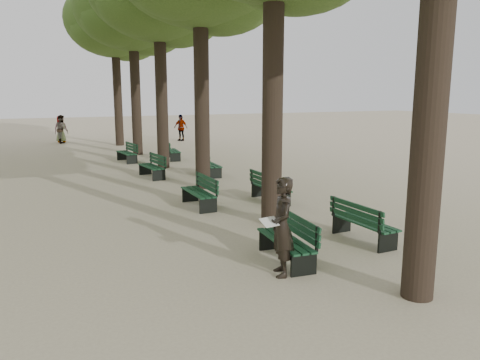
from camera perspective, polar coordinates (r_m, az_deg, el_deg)
name	(u,v)px	position (r m, az deg, el deg)	size (l,w,h in m)	color
ground	(278,270)	(9.14, 4.71, -10.90)	(120.00, 120.00, 0.00)	#BEB190
tree_central_4	(132,8)	(26.35, -13.01, 19.79)	(6.00, 6.00, 9.95)	#33261C
tree_central_5	(114,21)	(31.19, -15.09, 18.23)	(6.00, 6.00, 9.95)	#33261C
bench_left_0	(286,248)	(9.50, 5.61, -8.31)	(0.75, 1.85, 0.92)	black
bench_left_1	(199,198)	(13.89, -5.06, -2.20)	(0.59, 1.80, 0.92)	black
bench_left_2	(152,171)	(18.94, -10.71, 1.11)	(0.73, 1.84, 0.92)	black
bench_left_3	(127,156)	(23.48, -13.63, 2.82)	(0.74, 1.85, 0.92)	black
bench_right_0	(364,230)	(11.05, 14.83, -5.89)	(0.60, 1.81, 0.92)	black
bench_right_1	(270,193)	(14.56, 3.74, -1.58)	(0.59, 1.81, 0.92)	black
bench_right_2	(209,169)	(19.15, -3.75, 1.38)	(0.69, 1.83, 0.92)	black
bench_right_3	(173,154)	(23.90, -8.23, 3.14)	(0.78, 1.85, 0.92)	black
man_with_map	(282,227)	(8.63, 5.13, -5.71)	(0.72, 0.82, 1.85)	black
pedestrian_c	(181,128)	(33.05, -7.24, 6.34)	(1.07, 0.37, 1.83)	#262628
pedestrian_d	(61,129)	(34.09, -21.00, 5.83)	(0.88, 0.36, 1.80)	#262628
pedestrian_a	(62,129)	(33.44, -20.88, 5.82)	(0.91, 0.37, 1.87)	#262628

